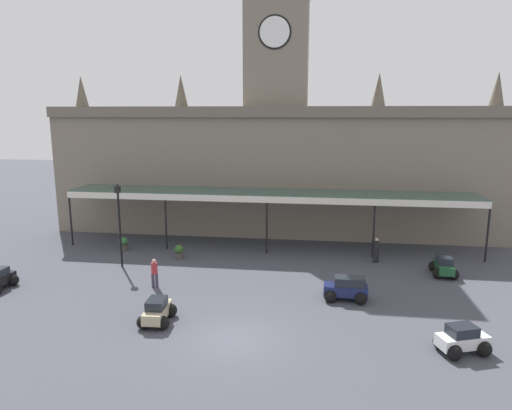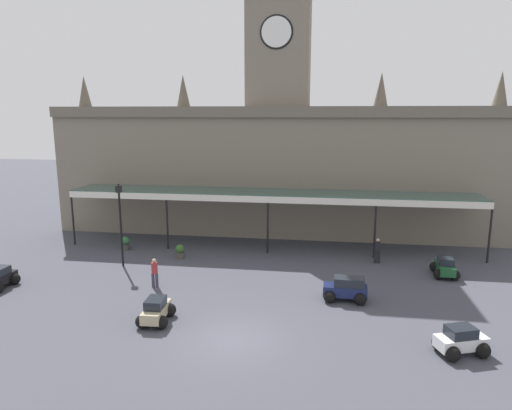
{
  "view_description": "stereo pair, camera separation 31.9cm",
  "coord_description": "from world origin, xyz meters",
  "px_view_note": "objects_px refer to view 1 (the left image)",
  "views": [
    {
      "loc": [
        3.38,
        -18.01,
        9.67
      ],
      "look_at": [
        0.0,
        6.99,
        4.55
      ],
      "focal_mm": 32.07,
      "sensor_mm": 36.0,
      "label": 1
    },
    {
      "loc": [
        3.69,
        -17.96,
        9.67
      ],
      "look_at": [
        0.0,
        6.99,
        4.55
      ],
      "focal_mm": 32.07,
      "sensor_mm": 36.0,
      "label": 2
    }
  ],
  "objects_px": {
    "car_green_sedan": "(444,267)",
    "victorian_lamppost": "(119,216)",
    "car_navy_estate": "(346,290)",
    "car_beige_sedan": "(157,312)",
    "pedestrian_crossing_forecourt": "(155,272)",
    "planter_by_canopy": "(124,243)",
    "pedestrian_beside_cars": "(376,249)",
    "car_white_sedan": "(462,341)",
    "planter_near_kerb": "(179,252)"
  },
  "relations": [
    {
      "from": "planter_near_kerb",
      "to": "pedestrian_beside_cars",
      "type": "bearing_deg",
      "value": 3.93
    },
    {
      "from": "car_beige_sedan",
      "to": "car_navy_estate",
      "type": "xyz_separation_m",
      "value": [
        8.91,
        3.86,
        0.06
      ]
    },
    {
      "from": "car_green_sedan",
      "to": "planter_near_kerb",
      "type": "bearing_deg",
      "value": 176.66
    },
    {
      "from": "pedestrian_beside_cars",
      "to": "car_green_sedan",
      "type": "bearing_deg",
      "value": -26.53
    },
    {
      "from": "planter_by_canopy",
      "to": "car_navy_estate",
      "type": "bearing_deg",
      "value": -24.32
    },
    {
      "from": "car_white_sedan",
      "to": "car_navy_estate",
      "type": "bearing_deg",
      "value": 132.37
    },
    {
      "from": "car_white_sedan",
      "to": "planter_by_canopy",
      "type": "distance_m",
      "value": 22.86
    },
    {
      "from": "pedestrian_crossing_forecourt",
      "to": "car_beige_sedan",
      "type": "bearing_deg",
      "value": -68.62
    },
    {
      "from": "car_beige_sedan",
      "to": "car_navy_estate",
      "type": "height_order",
      "value": "car_navy_estate"
    },
    {
      "from": "car_green_sedan",
      "to": "car_navy_estate",
      "type": "xyz_separation_m",
      "value": [
        -6.05,
        -4.57,
        0.06
      ]
    },
    {
      "from": "planter_near_kerb",
      "to": "planter_by_canopy",
      "type": "distance_m",
      "value": 4.69
    },
    {
      "from": "car_beige_sedan",
      "to": "car_navy_estate",
      "type": "bearing_deg",
      "value": 23.41
    },
    {
      "from": "planter_by_canopy",
      "to": "pedestrian_beside_cars",
      "type": "bearing_deg",
      "value": -1.44
    },
    {
      "from": "car_green_sedan",
      "to": "planter_by_canopy",
      "type": "relative_size",
      "value": 2.18
    },
    {
      "from": "car_green_sedan",
      "to": "car_navy_estate",
      "type": "height_order",
      "value": "car_navy_estate"
    },
    {
      "from": "car_beige_sedan",
      "to": "pedestrian_crossing_forecourt",
      "type": "xyz_separation_m",
      "value": [
        -1.64,
        4.19,
        0.41
      ]
    },
    {
      "from": "planter_near_kerb",
      "to": "planter_by_canopy",
      "type": "relative_size",
      "value": 1.0
    },
    {
      "from": "car_beige_sedan",
      "to": "car_white_sedan",
      "type": "relative_size",
      "value": 0.94
    },
    {
      "from": "car_green_sedan",
      "to": "planter_near_kerb",
      "type": "xyz_separation_m",
      "value": [
        -16.81,
        0.98,
        -0.01
      ]
    },
    {
      "from": "planter_by_canopy",
      "to": "car_green_sedan",
      "type": "bearing_deg",
      "value": -6.21
    },
    {
      "from": "car_navy_estate",
      "to": "pedestrian_beside_cars",
      "type": "xyz_separation_m",
      "value": [
        2.29,
        6.45,
        0.34
      ]
    },
    {
      "from": "car_green_sedan",
      "to": "pedestrian_beside_cars",
      "type": "xyz_separation_m",
      "value": [
        -3.76,
        1.88,
        0.41
      ]
    },
    {
      "from": "car_beige_sedan",
      "to": "car_white_sedan",
      "type": "distance_m",
      "value": 13.33
    },
    {
      "from": "car_green_sedan",
      "to": "car_beige_sedan",
      "type": "xyz_separation_m",
      "value": [
        -14.96,
        -8.43,
        0.0
      ]
    },
    {
      "from": "planter_near_kerb",
      "to": "car_green_sedan",
      "type": "bearing_deg",
      "value": -3.34
    },
    {
      "from": "car_green_sedan",
      "to": "car_white_sedan",
      "type": "xyz_separation_m",
      "value": [
        -1.66,
        -9.39,
        0.0
      ]
    },
    {
      "from": "pedestrian_crossing_forecourt",
      "to": "victorian_lamppost",
      "type": "relative_size",
      "value": 0.31
    },
    {
      "from": "car_white_sedan",
      "to": "pedestrian_crossing_forecourt",
      "type": "height_order",
      "value": "pedestrian_crossing_forecourt"
    },
    {
      "from": "car_white_sedan",
      "to": "pedestrian_crossing_forecourt",
      "type": "xyz_separation_m",
      "value": [
        -14.94,
        5.14,
        0.41
      ]
    },
    {
      "from": "car_white_sedan",
      "to": "planter_near_kerb",
      "type": "relative_size",
      "value": 2.32
    },
    {
      "from": "car_beige_sedan",
      "to": "pedestrian_crossing_forecourt",
      "type": "relative_size",
      "value": 1.25
    },
    {
      "from": "car_green_sedan",
      "to": "victorian_lamppost",
      "type": "relative_size",
      "value": 0.39
    },
    {
      "from": "victorian_lamppost",
      "to": "pedestrian_crossing_forecourt",
      "type": "bearing_deg",
      "value": -43.24
    },
    {
      "from": "pedestrian_beside_cars",
      "to": "planter_by_canopy",
      "type": "relative_size",
      "value": 1.74
    },
    {
      "from": "planter_by_canopy",
      "to": "pedestrian_crossing_forecourt",
      "type": "bearing_deg",
      "value": -54.4
    },
    {
      "from": "pedestrian_beside_cars",
      "to": "victorian_lamppost",
      "type": "xyz_separation_m",
      "value": [
        -16.16,
        -3.0,
        2.4
      ]
    },
    {
      "from": "car_navy_estate",
      "to": "pedestrian_crossing_forecourt",
      "type": "distance_m",
      "value": 10.56
    },
    {
      "from": "car_navy_estate",
      "to": "planter_by_canopy",
      "type": "relative_size",
      "value": 2.38
    },
    {
      "from": "car_green_sedan",
      "to": "victorian_lamppost",
      "type": "xyz_separation_m",
      "value": [
        -19.92,
        -1.12,
        2.8
      ]
    },
    {
      "from": "car_green_sedan",
      "to": "pedestrian_beside_cars",
      "type": "relative_size",
      "value": 1.25
    },
    {
      "from": "victorian_lamppost",
      "to": "pedestrian_beside_cars",
      "type": "bearing_deg",
      "value": 10.51
    },
    {
      "from": "victorian_lamppost",
      "to": "car_green_sedan",
      "type": "bearing_deg",
      "value": 3.22
    },
    {
      "from": "car_beige_sedan",
      "to": "car_navy_estate",
      "type": "relative_size",
      "value": 0.92
    },
    {
      "from": "car_beige_sedan",
      "to": "planter_by_canopy",
      "type": "height_order",
      "value": "car_beige_sedan"
    },
    {
      "from": "car_white_sedan",
      "to": "pedestrian_beside_cars",
      "type": "xyz_separation_m",
      "value": [
        -2.1,
        11.26,
        0.41
      ]
    },
    {
      "from": "car_green_sedan",
      "to": "pedestrian_crossing_forecourt",
      "type": "relative_size",
      "value": 1.25
    },
    {
      "from": "car_green_sedan",
      "to": "car_navy_estate",
      "type": "relative_size",
      "value": 0.92
    },
    {
      "from": "car_navy_estate",
      "to": "planter_by_canopy",
      "type": "distance_m",
      "value": 16.74
    },
    {
      "from": "car_white_sedan",
      "to": "pedestrian_beside_cars",
      "type": "distance_m",
      "value": 11.46
    },
    {
      "from": "car_beige_sedan",
      "to": "pedestrian_beside_cars",
      "type": "xyz_separation_m",
      "value": [
        11.2,
        10.31,
        0.41
      ]
    }
  ]
}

